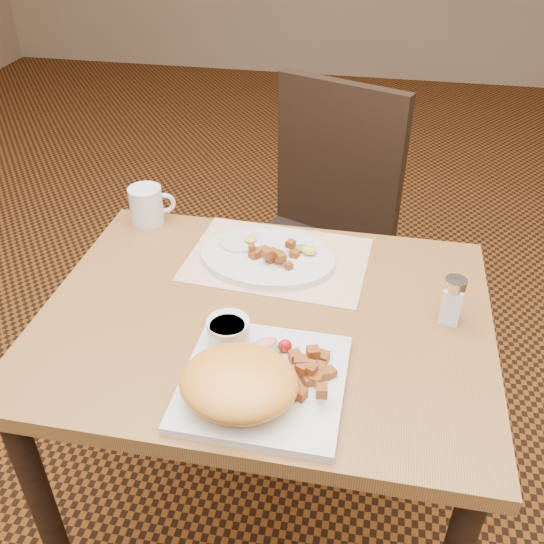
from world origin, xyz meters
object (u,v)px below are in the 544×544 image
Objects in this scene: plate_square at (263,382)px; salt_shaker at (452,300)px; chair_far at (318,228)px; table at (265,354)px; coffee_mug at (147,205)px; plate_oval at (268,258)px.

plate_square is 0.41m from salt_shaker.
chair_far is 3.46× the size of plate_square.
plate_square is 2.80× the size of salt_shaker.
table is 0.49m from coffee_mug.
plate_oval is (-0.03, 0.18, 0.12)m from table.
chair_far is 0.78m from salt_shaker.
chair_far is at bearing 83.79° from plate_oval.
coffee_mug reaches higher than table.
salt_shaker is (0.36, 0.05, 0.16)m from table.
plate_oval is 2.74× the size of coffee_mug.
coffee_mug reaches higher than plate_square.
coffee_mug is at bearing 139.54° from table.
chair_far reaches higher than coffee_mug.
plate_square is at bearing -51.64° from coffee_mug.
salt_shaker is 0.76m from coffee_mug.
salt_shaker reaches higher than plate_square.
plate_oval is 3.05× the size of salt_shaker.
chair_far is 0.92m from plate_square.
salt_shaker reaches higher than table.
chair_far reaches higher than salt_shaker.
chair_far is (0.03, 0.70, -0.10)m from table.
plate_oval is (-0.06, -0.52, 0.22)m from chair_far.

